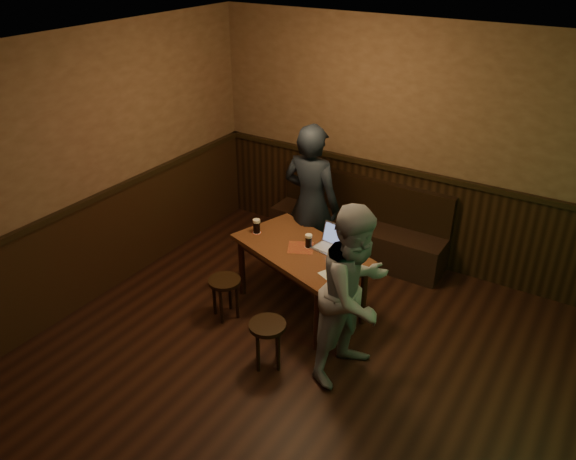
# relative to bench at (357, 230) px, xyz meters

# --- Properties ---
(room) EXTENTS (5.04, 6.04, 2.84)m
(room) POSITION_rel_bench_xyz_m (0.47, -2.53, 0.89)
(room) COLOR black
(room) RESTS_ON ground
(bench) EXTENTS (2.20, 0.50, 0.95)m
(bench) POSITION_rel_bench_xyz_m (0.00, 0.00, 0.00)
(bench) COLOR black
(bench) RESTS_ON ground
(pub_table) EXTENTS (1.55, 1.18, 0.74)m
(pub_table) POSITION_rel_bench_xyz_m (0.00, -1.37, 0.33)
(pub_table) COLOR #503217
(pub_table) RESTS_ON ground
(stool_left) EXTENTS (0.41, 0.41, 0.45)m
(stool_left) POSITION_rel_bench_xyz_m (-0.58, -1.90, 0.05)
(stool_left) COLOR black
(stool_left) RESTS_ON ground
(stool_right) EXTENTS (0.39, 0.39, 0.46)m
(stool_right) POSITION_rel_bench_xyz_m (0.20, -2.28, 0.06)
(stool_right) COLOR black
(stool_right) RESTS_ON ground
(pint_left) EXTENTS (0.10, 0.10, 0.16)m
(pint_left) POSITION_rel_bench_xyz_m (-0.56, -1.34, 0.51)
(pint_left) COLOR #AA2B14
(pint_left) RESTS_ON pub_table
(pint_mid) EXTENTS (0.09, 0.09, 0.15)m
(pint_mid) POSITION_rel_bench_xyz_m (0.06, -1.31, 0.50)
(pint_mid) COLOR #AA2B14
(pint_mid) RESTS_ON pub_table
(pint_right) EXTENTS (0.10, 0.10, 0.15)m
(pint_right) POSITION_rel_bench_xyz_m (0.46, -1.56, 0.50)
(pint_right) COLOR #AA2B14
(pint_right) RESTS_ON pub_table
(laptop) EXTENTS (0.37, 0.31, 0.23)m
(laptop) POSITION_rel_bench_xyz_m (0.28, -1.20, 0.49)
(laptop) COLOR silver
(laptop) RESTS_ON pub_table
(menu) EXTENTS (0.26, 0.23, 0.00)m
(menu) POSITION_rel_bench_xyz_m (0.51, -1.67, 0.43)
(menu) COLOR silver
(menu) RESTS_ON pub_table
(person_suit) EXTENTS (0.67, 0.44, 1.84)m
(person_suit) POSITION_rel_bench_xyz_m (-0.23, -0.77, 0.61)
(person_suit) COLOR black
(person_suit) RESTS_ON ground
(person_grey) EXTENTS (0.78, 0.92, 1.66)m
(person_grey) POSITION_rel_bench_xyz_m (0.88, -1.93, 0.52)
(person_grey) COLOR #95969B
(person_grey) RESTS_ON ground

